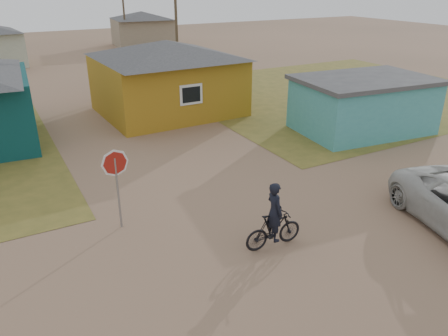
{
  "coord_description": "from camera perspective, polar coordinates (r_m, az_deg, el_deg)",
  "views": [
    {
      "loc": [
        -6.16,
        -8.19,
        6.86
      ],
      "look_at": [
        -0.03,
        3.0,
        1.3
      ],
      "focal_mm": 35.0,
      "sensor_mm": 36.0,
      "label": 1
    }
  ],
  "objects": [
    {
      "name": "cyclist",
      "position": [
        12.06,
        6.53,
        -7.28
      ],
      "size": [
        1.74,
        0.64,
        1.94
      ],
      "color": "black",
      "rests_on": "ground"
    },
    {
      "name": "shed_turquoise",
      "position": [
        22.18,
        17.7,
        7.94
      ],
      "size": [
        6.71,
        4.93,
        2.6
      ],
      "color": "teal",
      "rests_on": "ground"
    },
    {
      "name": "house_yellow",
      "position": [
        24.31,
        -7.4,
        11.82
      ],
      "size": [
        7.72,
        6.76,
        3.9
      ],
      "color": "#A37419",
      "rests_on": "ground"
    },
    {
      "name": "ground",
      "position": [
        12.33,
        6.95,
        -10.45
      ],
      "size": [
        120.0,
        120.0,
        0.0
      ],
      "primitive_type": "plane",
      "color": "#926E54"
    },
    {
      "name": "utility_pole_near",
      "position": [
        32.85,
        -6.27,
        18.65
      ],
      "size": [
        1.4,
        0.2,
        8.0
      ],
      "color": "brown",
      "rests_on": "ground"
    },
    {
      "name": "utility_pole_far",
      "position": [
        48.25,
        -12.99,
        19.75
      ],
      "size": [
        1.4,
        0.2,
        8.0
      ],
      "color": "brown",
      "rests_on": "ground"
    },
    {
      "name": "grass_ne",
      "position": [
        30.04,
        14.67,
        9.59
      ],
      "size": [
        20.0,
        18.0,
        0.0
      ],
      "primitive_type": "cube",
      "color": "olive",
      "rests_on": "ground"
    },
    {
      "name": "house_beige_east",
      "position": [
        51.08,
        -10.62,
        17.53
      ],
      "size": [
        6.95,
        6.05,
        3.6
      ],
      "color": "gray",
      "rests_on": "ground"
    },
    {
      "name": "stop_sign",
      "position": [
        12.77,
        -13.95,
        -0.41
      ],
      "size": [
        0.79,
        0.29,
        2.49
      ],
      "color": "gray",
      "rests_on": "ground"
    }
  ]
}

